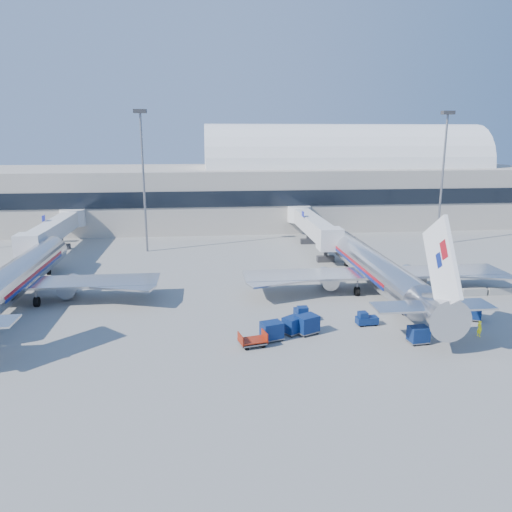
{
  "coord_description": "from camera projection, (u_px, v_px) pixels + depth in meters",
  "views": [
    {
      "loc": [
        -10.61,
        -51.71,
        18.65
      ],
      "look_at": [
        -4.47,
        6.0,
        4.58
      ],
      "focal_mm": 35.0,
      "sensor_mm": 36.0,
      "label": 1
    }
  ],
  "objects": [
    {
      "name": "tug_lead",
      "position": [
        366.0,
        319.0,
        50.23
      ],
      "size": [
        2.23,
        1.22,
        1.41
      ],
      "rotation": [
        0.0,
        0.0,
        0.07
      ],
      "color": "#0A1F51",
      "rests_on": "ground"
    },
    {
      "name": "cart_open_red",
      "position": [
        253.0,
        341.0,
        45.19
      ],
      "size": [
        2.74,
        2.2,
        0.65
      ],
      "rotation": [
        0.0,
        0.0,
        0.22
      ],
      "color": "slate",
      "rests_on": "ground"
    },
    {
      "name": "cart_solo_near",
      "position": [
        418.0,
        334.0,
        45.77
      ],
      "size": [
        1.96,
        1.58,
        1.6
      ],
      "rotation": [
        0.0,
        0.0,
        0.11
      ],
      "color": "#0A1F51",
      "rests_on": "ground"
    },
    {
      "name": "mast_east",
      "position": [
        444.0,
        159.0,
        84.05
      ],
      "size": [
        2.0,
        1.2,
        22.6
      ],
      "color": "slate",
      "rests_on": "ground"
    },
    {
      "name": "ramp_worker",
      "position": [
        479.0,
        329.0,
        47.37
      ],
      "size": [
        0.49,
        0.64,
        1.57
      ],
      "primitive_type": "imported",
      "rotation": [
        0.0,
        0.0,
        1.78
      ],
      "color": "#CCD816",
      "rests_on": "ground"
    },
    {
      "name": "mast_west",
      "position": [
        143.0,
        160.0,
        78.91
      ],
      "size": [
        2.0,
        1.2,
        22.6
      ],
      "color": "slate",
      "rests_on": "ground"
    },
    {
      "name": "cart_train_b",
      "position": [
        293.0,
        325.0,
        47.98
      ],
      "size": [
        2.38,
        2.28,
        1.67
      ],
      "rotation": [
        0.0,
        0.0,
        0.63
      ],
      "color": "#0A1F51",
      "rests_on": "ground"
    },
    {
      "name": "airliner_main",
      "position": [
        376.0,
        269.0,
        60.15
      ],
      "size": [
        32.0,
        37.26,
        12.07
      ],
      "color": "silver",
      "rests_on": "ground"
    },
    {
      "name": "cart_train_c",
      "position": [
        272.0,
        331.0,
        46.44
      ],
      "size": [
        2.36,
        2.05,
        1.77
      ],
      "rotation": [
        0.0,
        0.0,
        0.3
      ],
      "color": "#0A1F51",
      "rests_on": "ground"
    },
    {
      "name": "tug_right",
      "position": [
        412.0,
        309.0,
        52.97
      ],
      "size": [
        2.54,
        2.19,
        1.49
      ],
      "rotation": [
        0.0,
        0.0,
        -0.57
      ],
      "color": "#0A1F51",
      "rests_on": "ground"
    },
    {
      "name": "terminal",
      "position": [
        189.0,
        189.0,
        106.37
      ],
      "size": [
        170.0,
        28.15,
        21.0
      ],
      "color": "#B2AA9E",
      "rests_on": "ground"
    },
    {
      "name": "ground",
      "position": [
        302.0,
        308.0,
        55.46
      ],
      "size": [
        260.0,
        260.0,
        0.0
      ],
      "primitive_type": "plane",
      "color": "gray",
      "rests_on": "ground"
    },
    {
      "name": "cart_solo_far",
      "position": [
        472.0,
        311.0,
        51.61
      ],
      "size": [
        2.4,
        2.21,
        1.7
      ],
      "rotation": [
        0.0,
        0.0,
        -0.49
      ],
      "color": "#0A1F51",
      "rests_on": "ground"
    },
    {
      "name": "jetbridge_near",
      "position": [
        311.0,
        224.0,
        85.09
      ],
      "size": [
        4.4,
        27.5,
        6.25
      ],
      "color": "silver",
      "rests_on": "ground"
    },
    {
      "name": "barrier_far",
      "position": [
        500.0,
        291.0,
        59.82
      ],
      "size": [
        3.0,
        0.55,
        0.9
      ],
      "primitive_type": "cube",
      "color": "#9E9E96",
      "rests_on": "ground"
    },
    {
      "name": "barrier_mid",
      "position": [
        474.0,
        292.0,
        59.48
      ],
      "size": [
        3.0,
        0.55,
        0.9
      ],
      "primitive_type": "cube",
      "color": "#9E9E96",
      "rests_on": "ground"
    },
    {
      "name": "cart_train_a",
      "position": [
        307.0,
        324.0,
        47.98
      ],
      "size": [
        2.57,
        2.34,
        1.84
      ],
      "rotation": [
        0.0,
        0.0,
        0.45
      ],
      "color": "#0A1F51",
      "rests_on": "ground"
    },
    {
      "name": "tug_left",
      "position": [
        301.0,
        314.0,
        51.52
      ],
      "size": [
        1.27,
        2.48,
        1.6
      ],
      "rotation": [
        0.0,
        0.0,
        1.59
      ],
      "color": "#0A1F51",
      "rests_on": "ground"
    },
    {
      "name": "airliner_mid",
      "position": [
        13.0,
        280.0,
        55.83
      ],
      "size": [
        32.0,
        37.26,
        12.07
      ],
      "color": "silver",
      "rests_on": "ground"
    },
    {
      "name": "jetbridge_mid",
      "position": [
        56.0,
        229.0,
        80.77
      ],
      "size": [
        4.4,
        27.5,
        6.25
      ],
      "color": "silver",
      "rests_on": "ground"
    },
    {
      "name": "barrier_near",
      "position": [
        448.0,
        293.0,
        59.14
      ],
      "size": [
        3.0,
        0.55,
        0.9
      ],
      "primitive_type": "cube",
      "color": "#9E9E96",
      "rests_on": "ground"
    }
  ]
}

